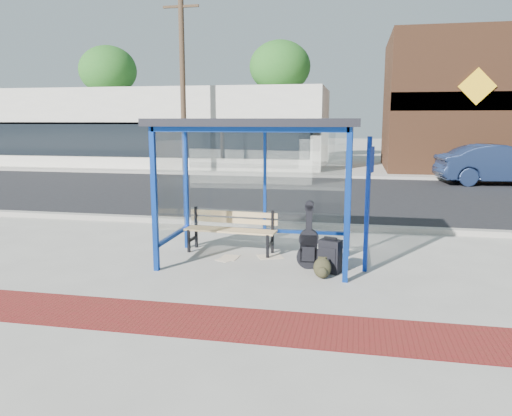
% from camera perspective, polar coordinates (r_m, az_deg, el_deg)
% --- Properties ---
extents(ground, '(120.00, 120.00, 0.00)m').
position_cam_1_polar(ground, '(8.55, 0.09, -6.25)').
color(ground, '#B2ADA0').
rests_on(ground, ground).
extents(brick_paver_strip, '(60.00, 1.00, 0.01)m').
position_cam_1_polar(brick_paver_strip, '(6.16, -4.78, -12.84)').
color(brick_paver_strip, maroon).
rests_on(brick_paver_strip, ground).
extents(curb_near, '(60.00, 0.25, 0.12)m').
position_cam_1_polar(curb_near, '(11.31, 2.97, -1.92)').
color(curb_near, gray).
rests_on(curb_near, ground).
extents(street_asphalt, '(60.00, 10.00, 0.00)m').
position_cam_1_polar(street_asphalt, '(16.31, 5.61, 1.52)').
color(street_asphalt, black).
rests_on(street_asphalt, ground).
extents(curb_far, '(60.00, 0.25, 0.12)m').
position_cam_1_polar(curb_far, '(21.34, 7.01, 3.65)').
color(curb_far, gray).
rests_on(curb_far, ground).
extents(far_sidewalk, '(60.00, 4.00, 0.01)m').
position_cam_1_polar(far_sidewalk, '(23.23, 7.38, 4.02)').
color(far_sidewalk, '#B2ADA0').
rests_on(far_sidewalk, ground).
extents(bus_shelter, '(3.30, 1.80, 2.42)m').
position_cam_1_polar(bus_shelter, '(8.28, 0.19, 7.77)').
color(bus_shelter, navy).
rests_on(bus_shelter, ground).
extents(storefront_white, '(18.00, 6.04, 4.00)m').
position_cam_1_polar(storefront_white, '(28.12, -10.92, 9.02)').
color(storefront_white, silver).
rests_on(storefront_white, ground).
extents(storefront_brown, '(10.00, 7.08, 6.40)m').
position_cam_1_polar(storefront_brown, '(27.31, 25.39, 10.75)').
color(storefront_brown, '#59331E').
rests_on(storefront_brown, ground).
extents(tree_left, '(3.60, 3.60, 7.03)m').
position_cam_1_polar(tree_left, '(34.00, -16.55, 14.76)').
color(tree_left, '#4C3826').
rests_on(tree_left, ground).
extents(tree_mid, '(3.60, 3.60, 7.03)m').
position_cam_1_polar(tree_mid, '(30.55, 2.76, 15.74)').
color(tree_mid, '#4C3826').
rests_on(tree_mid, ground).
extents(utility_pole_west, '(1.60, 0.24, 8.00)m').
position_cam_1_polar(utility_pole_west, '(22.82, -8.38, 14.21)').
color(utility_pole_west, '#4C3826').
rests_on(utility_pole_west, ground).
extents(bench, '(1.70, 0.52, 0.79)m').
position_cam_1_polar(bench, '(9.14, -2.83, -2.29)').
color(bench, black).
rests_on(bench, ground).
extents(guitar_bag, '(0.39, 0.13, 1.05)m').
position_cam_1_polar(guitar_bag, '(8.17, 6.04, -4.27)').
color(guitar_bag, black).
rests_on(guitar_bag, ground).
extents(suitcase, '(0.39, 0.31, 0.58)m').
position_cam_1_polar(suitcase, '(8.02, 8.47, -5.47)').
color(suitcase, black).
rests_on(suitcase, ground).
extents(backpack, '(0.29, 0.26, 0.33)m').
position_cam_1_polar(backpack, '(7.76, 7.58, -6.86)').
color(backpack, '#292717').
rests_on(backpack, ground).
extents(sign_post, '(0.12, 0.26, 2.15)m').
position_cam_1_polar(sign_post, '(8.00, 12.69, 1.24)').
color(sign_post, '#0D2C99').
rests_on(sign_post, ground).
extents(newspaper_a, '(0.32, 0.39, 0.01)m').
position_cam_1_polar(newspaper_a, '(8.85, -3.06, -5.69)').
color(newspaper_a, white).
rests_on(newspaper_a, ground).
extents(newspaper_b, '(0.39, 0.42, 0.01)m').
position_cam_1_polar(newspaper_b, '(8.76, -3.40, -5.86)').
color(newspaper_b, white).
rests_on(newspaper_b, ground).
extents(newspaper_c, '(0.53, 0.48, 0.01)m').
position_cam_1_polar(newspaper_c, '(8.90, 1.63, -5.58)').
color(newspaper_c, white).
rests_on(newspaper_c, ground).
extents(parked_car, '(4.74, 2.18, 1.51)m').
position_cam_1_polar(parked_car, '(20.90, 26.15, 4.48)').
color(parked_car, '#1A2749').
rests_on(parked_car, ground).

